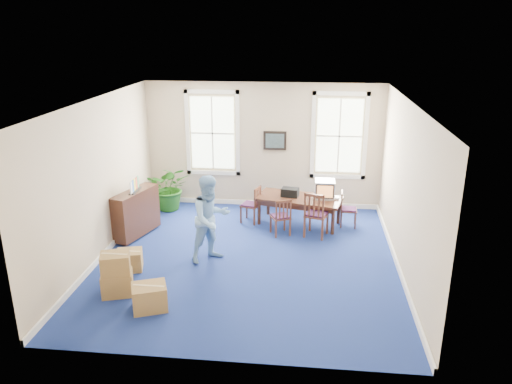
# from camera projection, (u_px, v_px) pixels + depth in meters

# --- Properties ---
(floor) EXTENTS (6.50, 6.50, 0.00)m
(floor) POSITION_uv_depth(u_px,v_px,m) (248.00, 259.00, 10.16)
(floor) COLOR navy
(floor) RESTS_ON ground
(ceiling) EXTENTS (6.50, 6.50, 0.00)m
(ceiling) POSITION_uv_depth(u_px,v_px,m) (247.00, 102.00, 9.13)
(ceiling) COLOR white
(ceiling) RESTS_ON ground
(wall_back) EXTENTS (6.50, 0.00, 6.50)m
(wall_back) POSITION_uv_depth(u_px,v_px,m) (263.00, 146.00, 12.71)
(wall_back) COLOR #C0AA8B
(wall_back) RESTS_ON ground
(wall_front) EXTENTS (6.50, 0.00, 6.50)m
(wall_front) POSITION_uv_depth(u_px,v_px,m) (217.00, 260.00, 6.59)
(wall_front) COLOR #C0AA8B
(wall_front) RESTS_ON ground
(wall_left) EXTENTS (0.00, 6.50, 6.50)m
(wall_left) POSITION_uv_depth(u_px,v_px,m) (99.00, 180.00, 9.95)
(wall_left) COLOR #C0AA8B
(wall_left) RESTS_ON ground
(wall_right) EXTENTS (0.00, 6.50, 6.50)m
(wall_right) POSITION_uv_depth(u_px,v_px,m) (406.00, 190.00, 9.34)
(wall_right) COLOR #C0AA8B
(wall_right) RESTS_ON ground
(baseboard_back) EXTENTS (6.00, 0.04, 0.12)m
(baseboard_back) POSITION_uv_depth(u_px,v_px,m) (263.00, 203.00, 13.17)
(baseboard_back) COLOR white
(baseboard_back) RESTS_ON ground
(baseboard_left) EXTENTS (0.04, 6.50, 0.12)m
(baseboard_left) POSITION_uv_depth(u_px,v_px,m) (107.00, 250.00, 10.44)
(baseboard_left) COLOR white
(baseboard_left) RESTS_ON ground
(baseboard_right) EXTENTS (0.04, 6.50, 0.12)m
(baseboard_right) POSITION_uv_depth(u_px,v_px,m) (397.00, 264.00, 9.84)
(baseboard_right) COLOR white
(baseboard_right) RESTS_ON ground
(window_left) EXTENTS (1.40, 0.12, 2.20)m
(window_left) POSITION_uv_depth(u_px,v_px,m) (213.00, 133.00, 12.72)
(window_left) COLOR white
(window_left) RESTS_ON ground
(window_right) EXTENTS (1.40, 0.12, 2.20)m
(window_right) POSITION_uv_depth(u_px,v_px,m) (339.00, 136.00, 12.40)
(window_right) COLOR white
(window_right) RESTS_ON ground
(wall_picture) EXTENTS (0.58, 0.06, 0.48)m
(wall_picture) POSITION_uv_depth(u_px,v_px,m) (275.00, 141.00, 12.58)
(wall_picture) COLOR black
(wall_picture) RESTS_ON ground
(conference_table) EXTENTS (2.13, 1.33, 0.67)m
(conference_table) POSITION_uv_depth(u_px,v_px,m) (299.00, 211.00, 11.86)
(conference_table) COLOR #432417
(conference_table) RESTS_ON ground
(crt_tv) EXTENTS (0.47, 0.51, 0.42)m
(crt_tv) POSITION_uv_depth(u_px,v_px,m) (325.00, 189.00, 11.66)
(crt_tv) COLOR #B7B7BC
(crt_tv) RESTS_ON conference_table
(game_console) EXTENTS (0.17, 0.20, 0.05)m
(game_console) POSITION_uv_depth(u_px,v_px,m) (336.00, 198.00, 11.66)
(game_console) COLOR white
(game_console) RESTS_ON conference_table
(equipment_bag) EXTENTS (0.44, 0.33, 0.20)m
(equipment_bag) POSITION_uv_depth(u_px,v_px,m) (290.00, 192.00, 11.78)
(equipment_bag) COLOR black
(equipment_bag) RESTS_ON conference_table
(chair_near_left) EXTENTS (0.52, 0.52, 0.88)m
(chair_near_left) POSITION_uv_depth(u_px,v_px,m) (280.00, 216.00, 11.23)
(chair_near_left) COLOR brown
(chair_near_left) RESTS_ON ground
(chair_near_right) EXTENTS (0.59, 0.59, 1.06)m
(chair_near_right) POSITION_uv_depth(u_px,v_px,m) (317.00, 214.00, 11.12)
(chair_near_right) COLOR brown
(chair_near_right) RESTS_ON ground
(chair_end_left) EXTENTS (0.50, 0.50, 0.90)m
(chair_end_left) POSITION_uv_depth(u_px,v_px,m) (250.00, 204.00, 11.94)
(chair_end_left) COLOR brown
(chair_end_left) RESTS_ON ground
(chair_end_right) EXTENTS (0.40, 0.40, 0.84)m
(chair_end_right) POSITION_uv_depth(u_px,v_px,m) (349.00, 209.00, 11.71)
(chair_end_right) COLOR brown
(chair_end_right) RESTS_ON ground
(man) EXTENTS (1.09, 1.08, 1.77)m
(man) POSITION_uv_depth(u_px,v_px,m) (211.00, 219.00, 9.88)
(man) COLOR #80B1E1
(man) RESTS_ON ground
(credenza) EXTENTS (0.75, 1.35, 1.02)m
(credenza) POSITION_uv_depth(u_px,v_px,m) (136.00, 214.00, 11.15)
(credenza) COLOR #432417
(credenza) RESTS_ON ground
(brochure_rack) EXTENTS (0.33, 0.67, 0.30)m
(brochure_rack) POSITION_uv_depth(u_px,v_px,m) (135.00, 186.00, 10.94)
(brochure_rack) COLOR #99999E
(brochure_rack) RESTS_ON credenza
(potted_plant) EXTENTS (1.13, 1.00, 1.18)m
(potted_plant) POSITION_uv_depth(u_px,v_px,m) (170.00, 187.00, 12.71)
(potted_plant) COLOR #1B5512
(potted_plant) RESTS_ON ground
(cardboard_boxes) EXTENTS (1.79, 1.79, 0.82)m
(cardboard_boxes) POSITION_uv_depth(u_px,v_px,m) (130.00, 271.00, 8.82)
(cardboard_boxes) COLOR #9E763E
(cardboard_boxes) RESTS_ON ground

